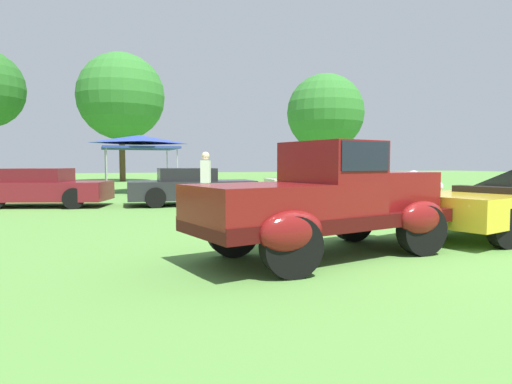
{
  "coord_description": "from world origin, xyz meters",
  "views": [
    {
      "loc": [
        -3.94,
        -5.7,
        1.38
      ],
      "look_at": [
        -1.07,
        2.19,
        0.83
      ],
      "focal_mm": 30.83,
      "sensor_mm": 36.0,
      "label": 1
    }
  ],
  "objects_px": {
    "feature_pickup_truck": "(327,198)",
    "show_car_charcoal": "(191,187)",
    "neighbor_convertible": "(499,205)",
    "show_car_burgundy": "(43,188)",
    "canopy_tent_left_field": "(139,141)",
    "spectator_by_row": "(206,181)",
    "spectator_between_cars": "(366,178)",
    "show_car_cream": "(319,184)"
  },
  "relations": [
    {
      "from": "feature_pickup_truck",
      "to": "show_car_charcoal",
      "type": "bearing_deg",
      "value": 91.71
    },
    {
      "from": "neighbor_convertible",
      "to": "show_car_burgundy",
      "type": "relative_size",
      "value": 1.07
    },
    {
      "from": "feature_pickup_truck",
      "to": "show_car_charcoal",
      "type": "xyz_separation_m",
      "value": [
        -0.26,
        8.71,
        -0.26
      ]
    },
    {
      "from": "show_car_burgundy",
      "to": "canopy_tent_left_field",
      "type": "distance_m",
      "value": 7.26
    },
    {
      "from": "spectator_by_row",
      "to": "feature_pickup_truck",
      "type": "bearing_deg",
      "value": -85.71
    },
    {
      "from": "spectator_between_cars",
      "to": "spectator_by_row",
      "type": "height_order",
      "value": "same"
    },
    {
      "from": "spectator_by_row",
      "to": "spectator_between_cars",
      "type": "bearing_deg",
      "value": 3.21
    },
    {
      "from": "show_car_burgundy",
      "to": "feature_pickup_truck",
      "type": "bearing_deg",
      "value": -63.63
    },
    {
      "from": "show_car_burgundy",
      "to": "show_car_charcoal",
      "type": "relative_size",
      "value": 1.0
    },
    {
      "from": "spectator_by_row",
      "to": "canopy_tent_left_field",
      "type": "distance_m",
      "value": 10.07
    },
    {
      "from": "show_car_burgundy",
      "to": "spectator_between_cars",
      "type": "bearing_deg",
      "value": -20.28
    },
    {
      "from": "show_car_burgundy",
      "to": "spectator_by_row",
      "type": "relative_size",
      "value": 2.51
    },
    {
      "from": "neighbor_convertible",
      "to": "canopy_tent_left_field",
      "type": "height_order",
      "value": "canopy_tent_left_field"
    },
    {
      "from": "spectator_between_cars",
      "to": "show_car_burgundy",
      "type": "bearing_deg",
      "value": 159.72
    },
    {
      "from": "neighbor_convertible",
      "to": "show_car_charcoal",
      "type": "relative_size",
      "value": 1.08
    },
    {
      "from": "canopy_tent_left_field",
      "to": "show_car_charcoal",
      "type": "bearing_deg",
      "value": -81.88
    },
    {
      "from": "feature_pickup_truck",
      "to": "spectator_by_row",
      "type": "xyz_separation_m",
      "value": [
        -0.44,
        5.83,
        0.05
      ]
    },
    {
      "from": "feature_pickup_truck",
      "to": "canopy_tent_left_field",
      "type": "bearing_deg",
      "value": 94.59
    },
    {
      "from": "show_car_charcoal",
      "to": "canopy_tent_left_field",
      "type": "bearing_deg",
      "value": 98.12
    },
    {
      "from": "show_car_cream",
      "to": "spectator_by_row",
      "type": "distance_m",
      "value": 6.08
    },
    {
      "from": "spectator_between_cars",
      "to": "feature_pickup_truck",
      "type": "bearing_deg",
      "value": -128.09
    },
    {
      "from": "feature_pickup_truck",
      "to": "show_car_burgundy",
      "type": "distance_m",
      "value": 10.8
    },
    {
      "from": "show_car_cream",
      "to": "spectator_between_cars",
      "type": "xyz_separation_m",
      "value": [
        0.1,
        -2.94,
        0.31
      ]
    },
    {
      "from": "neighbor_convertible",
      "to": "spectator_between_cars",
      "type": "distance_m",
      "value": 5.55
    },
    {
      "from": "show_car_burgundy",
      "to": "show_car_charcoal",
      "type": "distance_m",
      "value": 4.64
    },
    {
      "from": "show_car_charcoal",
      "to": "spectator_between_cars",
      "type": "distance_m",
      "value": 5.69
    },
    {
      "from": "show_car_charcoal",
      "to": "spectator_by_row",
      "type": "xyz_separation_m",
      "value": [
        -0.18,
        -2.88,
        0.31
      ]
    },
    {
      "from": "neighbor_convertible",
      "to": "show_car_burgundy",
      "type": "bearing_deg",
      "value": 134.69
    },
    {
      "from": "feature_pickup_truck",
      "to": "neighbor_convertible",
      "type": "distance_m",
      "value": 4.21
    },
    {
      "from": "show_car_burgundy",
      "to": "show_car_cream",
      "type": "distance_m",
      "value": 9.52
    },
    {
      "from": "show_car_burgundy",
      "to": "spectator_between_cars",
      "type": "height_order",
      "value": "spectator_between_cars"
    },
    {
      "from": "show_car_charcoal",
      "to": "show_car_burgundy",
      "type": "bearing_deg",
      "value": 168.02
    },
    {
      "from": "spectator_by_row",
      "to": "canopy_tent_left_field",
      "type": "relative_size",
      "value": 0.5
    },
    {
      "from": "canopy_tent_left_field",
      "to": "feature_pickup_truck",
      "type": "bearing_deg",
      "value": -85.41
    },
    {
      "from": "show_car_burgundy",
      "to": "show_car_cream",
      "type": "height_order",
      "value": "same"
    },
    {
      "from": "spectator_by_row",
      "to": "neighbor_convertible",
      "type": "bearing_deg",
      "value": -48.6
    },
    {
      "from": "neighbor_convertible",
      "to": "show_car_burgundy",
      "type": "distance_m",
      "value": 12.72
    },
    {
      "from": "show_car_burgundy",
      "to": "show_car_cream",
      "type": "relative_size",
      "value": 1.03
    },
    {
      "from": "show_car_burgundy",
      "to": "show_car_charcoal",
      "type": "height_order",
      "value": "same"
    },
    {
      "from": "feature_pickup_truck",
      "to": "spectator_between_cars",
      "type": "height_order",
      "value": "feature_pickup_truck"
    },
    {
      "from": "neighbor_convertible",
      "to": "show_car_charcoal",
      "type": "xyz_separation_m",
      "value": [
        -4.41,
        8.08,
        0.02
      ]
    },
    {
      "from": "feature_pickup_truck",
      "to": "spectator_by_row",
      "type": "height_order",
      "value": "feature_pickup_truck"
    }
  ]
}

